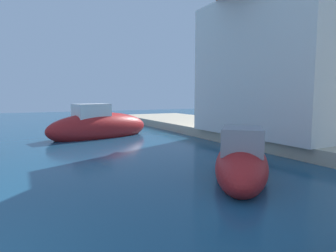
% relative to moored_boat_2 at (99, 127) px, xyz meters
% --- Properties ---
extents(quay_promenade, '(44.00, 32.00, 0.50)m').
position_rel_moored_boat_2_xyz_m(quay_promenade, '(-0.97, -11.93, -0.31)').
color(quay_promenade, beige).
rests_on(quay_promenade, ground).
extents(moored_boat_2, '(6.18, 3.28, 2.23)m').
position_rel_moored_boat_2_xyz_m(moored_boat_2, '(0.00, 0.00, 0.00)').
color(moored_boat_2, '#B21E1E').
rests_on(moored_boat_2, ground).
extents(moored_boat_3, '(3.96, 4.13, 1.70)m').
position_rel_moored_boat_2_xyz_m(moored_boat_3, '(1.53, -9.59, -0.13)').
color(moored_boat_3, '#B21E1E').
rests_on(moored_boat_3, ground).
extents(waterfront_building_main, '(6.79, 7.31, 7.33)m').
position_rel_moored_boat_2_xyz_m(waterfront_building_main, '(7.72, -6.11, 3.66)').
color(waterfront_building_main, white).
rests_on(waterfront_building_main, quay_promenade).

